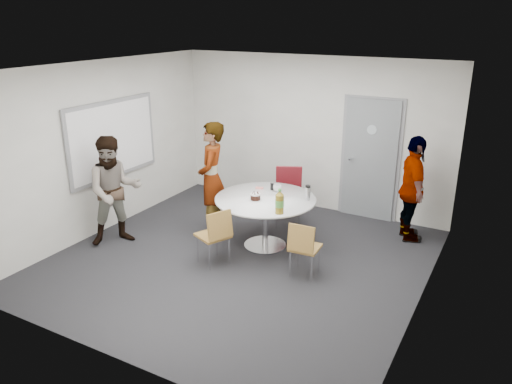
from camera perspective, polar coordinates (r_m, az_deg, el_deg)
The scene contains 15 objects.
floor at distance 7.27m, azimuth -1.85°, elevation -7.73°, with size 5.00×5.00×0.00m, color black.
ceiling at distance 6.48m, azimuth -2.12°, elevation 13.97°, with size 5.00×5.00×0.00m, color silver.
wall_back at distance 8.92m, azimuth 6.29°, elevation 6.65°, with size 5.00×5.00×0.00m, color silver.
wall_left at distance 8.27m, azimuth -17.11°, elevation 4.85°, with size 5.00×5.00×0.00m, color silver.
wall_right at distance 5.94m, azimuth 19.25°, elevation -1.08°, with size 5.00×5.00×0.00m, color silver.
wall_front at distance 4.91m, azimuth -17.06°, elevation -5.19°, with size 5.00×5.00×0.00m, color silver.
door at distance 8.64m, azimuth 12.92°, elevation 3.61°, with size 1.02×0.17×2.12m.
whiteboard at distance 8.35m, azimuth -16.01°, elevation 5.82°, with size 0.04×1.90×1.25m.
table at distance 7.37m, azimuth 1.25°, elevation -1.51°, with size 1.50×1.50×1.13m.
chair_near_left at distance 6.92m, azimuth -4.60°, elevation -4.60°, with size 0.55×0.53×0.84m.
chair_near_right at distance 6.64m, azimuth 5.43°, elevation -6.03°, with size 0.40×0.43×0.79m.
chair_far at distance 8.32m, azimuth 3.74°, elevation 0.30°, with size 0.61×0.64×0.96m.
person_main at distance 7.87m, azimuth -5.08°, elevation 1.53°, with size 0.66×0.43×1.80m, color #A5C6EA.
person_left at distance 7.78m, azimuth -15.86°, elevation 0.13°, with size 0.82×0.64×1.68m, color white.
person_right at distance 7.96m, azimuth 17.44°, elevation 0.31°, with size 0.97×0.40×1.66m, color black.
Camera 1 is at (3.31, -5.54, 3.34)m, focal length 35.00 mm.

